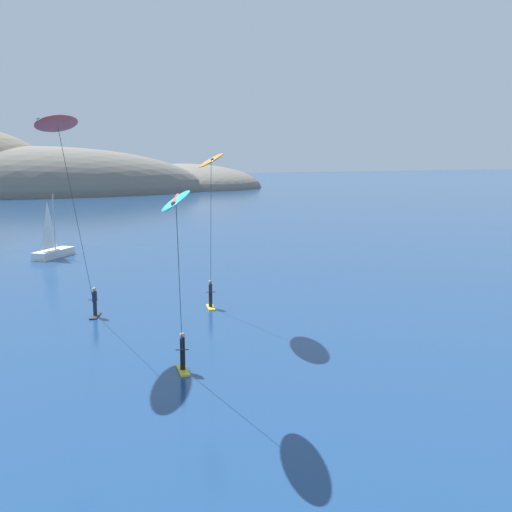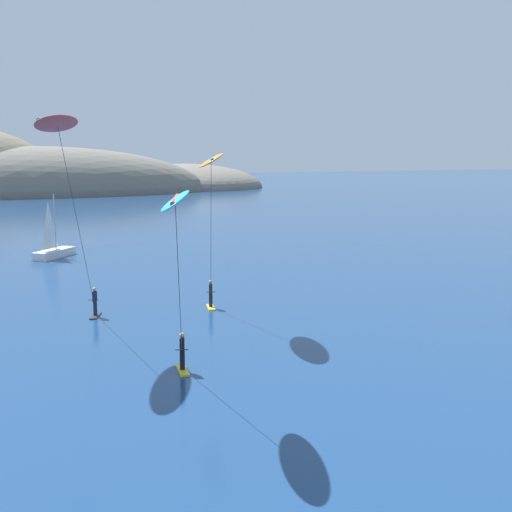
# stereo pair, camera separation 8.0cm
# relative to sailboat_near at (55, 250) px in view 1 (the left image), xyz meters

# --- Properties ---
(headland_island) EXTENTS (106.44, 55.52, 31.46)m
(headland_island) POSITION_rel_sailboat_near_xyz_m (10.72, 104.19, -0.64)
(headland_island) COLOR slate
(headland_island) RESTS_ON ground
(sailboat_near) EXTENTS (4.71, 5.05, 5.70)m
(sailboat_near) POSITION_rel_sailboat_near_xyz_m (0.00, 0.00, 0.00)
(sailboat_near) COLOR white
(sailboat_near) RESTS_ON ground
(kitesurfer_red) EXTENTS (4.53, 8.34, 11.07)m
(kitesurfer_red) POSITION_rel_sailboat_near_xyz_m (-3.28, -28.00, 9.19)
(kitesurfer_red) COLOR #2D2D33
(kitesurfer_red) RESTS_ON ground
(kitesurfer_orange) EXTENTS (2.87, 6.28, 9.35)m
(kitesurfer_orange) POSITION_rel_sailboat_near_xyz_m (4.58, -27.35, 7.51)
(kitesurfer_orange) COLOR yellow
(kitesurfer_orange) RESTS_ON ground
(kitesurfer_cyan) EXTENTS (3.08, 7.00, 8.02)m
(kitesurfer_cyan) POSITION_rel_sailboat_near_xyz_m (-0.96, -38.17, 6.23)
(kitesurfer_cyan) COLOR yellow
(kitesurfer_cyan) RESTS_ON ground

